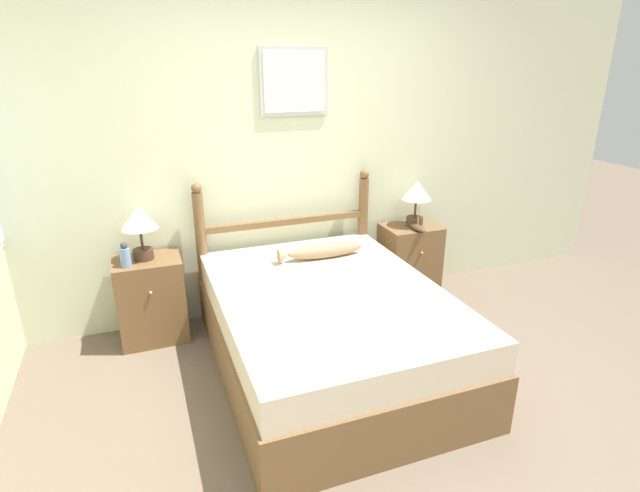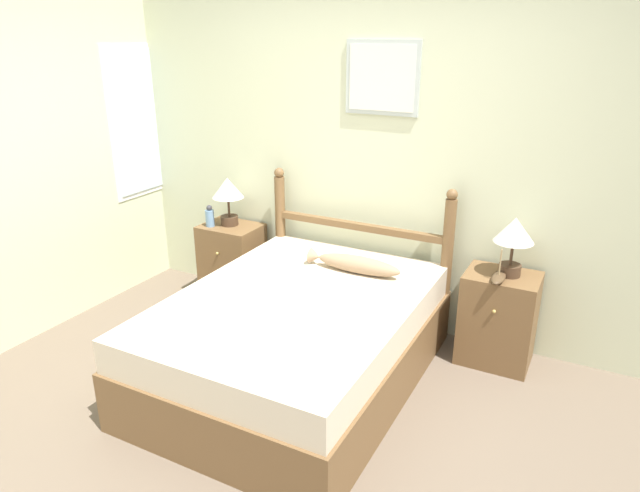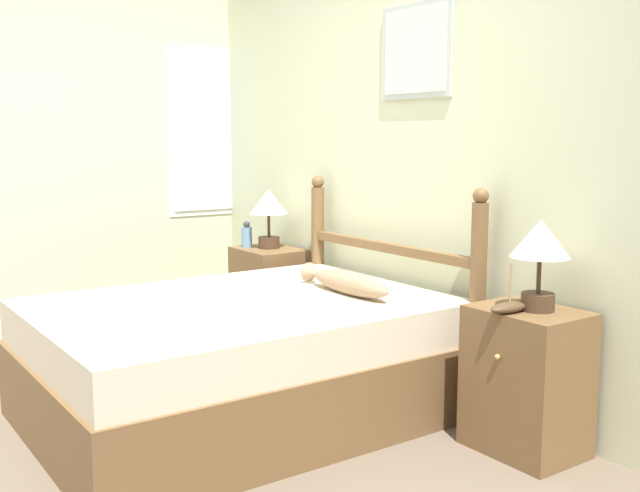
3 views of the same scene
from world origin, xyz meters
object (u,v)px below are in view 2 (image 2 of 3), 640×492
bottle (210,217)px  table_lamp_left (228,192)px  nightstand_left (232,262)px  nightstand_right (498,318)px  model_boat (499,277)px  bed (296,339)px  table_lamp_right (514,235)px  fish_pillow (355,264)px

bottle → table_lamp_left: bearing=41.2°
nightstand_left → nightstand_right: bearing=0.0°
nightstand_right → model_boat: 0.37m
bed → model_boat: bearing=33.2°
nightstand_right → bottle: bottle is taller
table_lamp_left → table_lamp_right: same height
table_lamp_left → model_boat: 2.21m
nightstand_right → fish_pillow: fish_pillow is taller
table_lamp_left → bed: bearing=-37.1°
bottle → bed: bearing=-30.9°
nightstand_right → model_boat: model_boat is taller
nightstand_left → fish_pillow: size_ratio=0.95×
bed → model_boat: (1.08, 0.71, 0.38)m
nightstand_left → nightstand_right: (2.18, 0.00, 0.00)m
table_lamp_right → fish_pillow: bearing=-162.8°
bed → fish_pillow: bearing=73.7°
bed → table_lamp_right: bearing=36.6°
bed → table_lamp_right: size_ratio=4.98×
table_lamp_left → bottle: table_lamp_left is taller
bed → bottle: (-1.22, 0.73, 0.43)m
nightstand_left → fish_pillow: (1.25, -0.29, 0.32)m
bed → fish_pillow: size_ratio=2.91×
table_lamp_left → bottle: (-0.12, -0.10, -0.20)m
nightstand_right → bed: bearing=-143.0°
model_boat → table_lamp_right: bearing=71.1°
model_boat → bed: bearing=-146.8°
bottle → model_boat: (2.31, -0.03, -0.05)m
nightstand_right → model_boat: bearing=-94.9°
nightstand_left → nightstand_right: 2.18m
nightstand_left → bottle: size_ratio=3.59×
table_lamp_left → fish_pillow: (1.26, -0.30, -0.27)m
nightstand_left → table_lamp_right: table_lamp_right is taller
nightstand_right → bottle: 2.35m
bed → table_lamp_right: (1.13, 0.83, 0.63)m
model_boat → table_lamp_left: bearing=176.6°
nightstand_left → fish_pillow: bearing=-13.0°
table_lamp_left → fish_pillow: bearing=-13.4°
table_lamp_right → bottle: bearing=-177.5°
bed → nightstand_right: bearing=37.0°
bed → table_lamp_right: table_lamp_right is taller
bottle → nightstand_right: bearing=2.3°
table_lamp_right → table_lamp_left: bearing=180.0°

